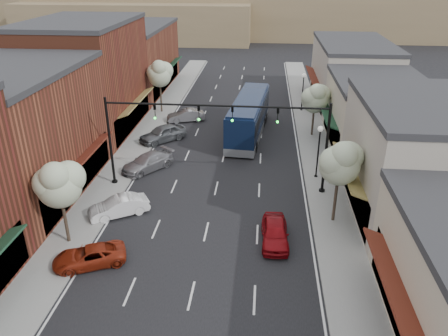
% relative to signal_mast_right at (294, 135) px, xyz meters
% --- Properties ---
extents(ground, '(160.00, 160.00, 0.00)m').
position_rel_signal_mast_right_xyz_m(ground, '(-5.62, -8.00, -4.62)').
color(ground, black).
rests_on(ground, ground).
extents(sidewalk_left, '(2.80, 73.00, 0.15)m').
position_rel_signal_mast_right_xyz_m(sidewalk_left, '(-14.02, 10.50, -4.55)').
color(sidewalk_left, gray).
rests_on(sidewalk_left, ground).
extents(sidewalk_right, '(2.80, 73.00, 0.15)m').
position_rel_signal_mast_right_xyz_m(sidewalk_right, '(2.78, 10.50, -4.55)').
color(sidewalk_right, gray).
rests_on(sidewalk_right, ground).
extents(curb_left, '(0.25, 73.00, 0.17)m').
position_rel_signal_mast_right_xyz_m(curb_left, '(-12.62, 10.50, -4.55)').
color(curb_left, gray).
rests_on(curb_left, ground).
extents(curb_right, '(0.25, 73.00, 0.17)m').
position_rel_signal_mast_right_xyz_m(curb_right, '(1.38, 10.50, -4.55)').
color(curb_right, gray).
rests_on(curb_right, ground).
extents(bldg_left_midnear, '(10.14, 14.10, 9.40)m').
position_rel_signal_mast_right_xyz_m(bldg_left_midnear, '(-19.85, -2.00, 0.03)').
color(bldg_left_midnear, brown).
rests_on(bldg_left_midnear, ground).
extents(bldg_left_midfar, '(10.14, 14.10, 10.90)m').
position_rel_signal_mast_right_xyz_m(bldg_left_midfar, '(-19.86, 12.00, 0.78)').
color(bldg_left_midfar, brown).
rests_on(bldg_left_midfar, ground).
extents(bldg_left_far, '(10.14, 18.10, 8.40)m').
position_rel_signal_mast_right_xyz_m(bldg_left_far, '(-19.84, 28.00, -0.46)').
color(bldg_left_far, brown).
rests_on(bldg_left_far, ground).
extents(bldg_right_midnear, '(9.14, 12.10, 7.90)m').
position_rel_signal_mast_right_xyz_m(bldg_right_midnear, '(8.10, -2.00, -0.72)').
color(bldg_right_midnear, '#A1978A').
rests_on(bldg_right_midnear, ground).
extents(bldg_right_midfar, '(9.14, 12.10, 6.40)m').
position_rel_signal_mast_right_xyz_m(bldg_right_midfar, '(8.08, 10.00, -1.46)').
color(bldg_right_midfar, '#BDAF96').
rests_on(bldg_right_midfar, ground).
extents(bldg_right_far, '(9.14, 16.10, 7.40)m').
position_rel_signal_mast_right_xyz_m(bldg_right_far, '(8.09, 24.00, -0.96)').
color(bldg_right_far, '#A1978A').
rests_on(bldg_right_far, ground).
extents(hill_far, '(120.00, 30.00, 12.00)m').
position_rel_signal_mast_right_xyz_m(hill_far, '(-5.62, 82.00, 1.38)').
color(hill_far, '#7A6647').
rests_on(hill_far, ground).
extents(hill_near, '(50.00, 20.00, 8.00)m').
position_rel_signal_mast_right_xyz_m(hill_near, '(-30.62, 70.00, -0.62)').
color(hill_near, '#7A6647').
rests_on(hill_near, ground).
extents(signal_mast_right, '(8.22, 0.46, 7.00)m').
position_rel_signal_mast_right_xyz_m(signal_mast_right, '(0.00, 0.00, 0.00)').
color(signal_mast_right, black).
rests_on(signal_mast_right, ground).
extents(signal_mast_left, '(8.22, 0.46, 7.00)m').
position_rel_signal_mast_right_xyz_m(signal_mast_left, '(-11.24, 0.00, 0.00)').
color(signal_mast_left, black).
rests_on(signal_mast_left, ground).
extents(tree_right_near, '(2.85, 2.65, 5.95)m').
position_rel_signal_mast_right_xyz_m(tree_right_near, '(2.73, -4.05, -0.17)').
color(tree_right_near, '#47382B').
rests_on(tree_right_near, ground).
extents(tree_right_far, '(2.85, 2.65, 5.43)m').
position_rel_signal_mast_right_xyz_m(tree_right_far, '(2.73, 11.95, -0.63)').
color(tree_right_far, '#47382B').
rests_on(tree_right_far, ground).
extents(tree_left_near, '(2.85, 2.65, 5.69)m').
position_rel_signal_mast_right_xyz_m(tree_left_near, '(-13.87, -8.05, -0.40)').
color(tree_left_near, '#47382B').
rests_on(tree_left_near, ground).
extents(tree_left_far, '(2.85, 2.65, 6.13)m').
position_rel_signal_mast_right_xyz_m(tree_left_far, '(-13.87, 17.95, -0.02)').
color(tree_left_far, '#47382B').
rests_on(tree_left_far, ground).
extents(lamp_post_near, '(0.44, 0.44, 4.44)m').
position_rel_signal_mast_right_xyz_m(lamp_post_near, '(2.18, 2.50, -1.62)').
color(lamp_post_near, black).
rests_on(lamp_post_near, ground).
extents(lamp_post_far, '(0.44, 0.44, 4.44)m').
position_rel_signal_mast_right_xyz_m(lamp_post_far, '(2.18, 20.00, -1.62)').
color(lamp_post_far, black).
rests_on(lamp_post_far, ground).
extents(coach_bus, '(3.94, 12.67, 3.81)m').
position_rel_signal_mast_right_xyz_m(coach_bus, '(-3.64, 11.73, -2.64)').
color(coach_bus, black).
rests_on(coach_bus, ground).
extents(red_hatchback, '(1.74, 4.11, 1.38)m').
position_rel_signal_mast_right_xyz_m(red_hatchback, '(-1.24, -6.73, -3.93)').
color(red_hatchback, maroon).
rests_on(red_hatchback, ground).
extents(parked_car_a, '(4.50, 3.37, 1.14)m').
position_rel_signal_mast_right_xyz_m(parked_car_a, '(-11.82, -9.96, -4.05)').
color(parked_car_a, maroon).
rests_on(parked_car_a, ground).
extents(parked_car_b, '(4.18, 3.32, 1.33)m').
position_rel_signal_mast_right_xyz_m(parked_car_b, '(-11.82, -4.50, -3.96)').
color(parked_car_b, white).
rests_on(parked_car_b, ground).
extents(parked_car_c, '(4.40, 4.90, 1.37)m').
position_rel_signal_mast_right_xyz_m(parked_car_c, '(-11.68, 2.78, -3.94)').
color(parked_car_c, '#939297').
rests_on(parked_car_c, ground).
extents(parked_car_d, '(4.63, 4.70, 1.60)m').
position_rel_signal_mast_right_xyz_m(parked_car_d, '(-11.82, 9.23, -3.82)').
color(parked_car_d, '#575B5F').
rests_on(parked_car_d, ground).
extents(parked_car_e, '(4.26, 2.65, 1.32)m').
position_rel_signal_mast_right_xyz_m(parked_car_e, '(-10.60, 15.23, -3.96)').
color(parked_car_e, gray).
rests_on(parked_car_e, ground).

